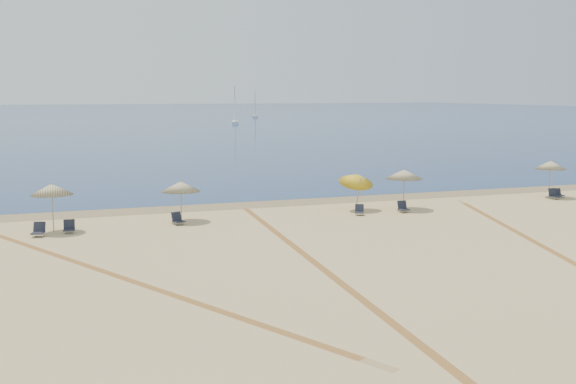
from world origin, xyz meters
name	(u,v)px	position (x,y,z in m)	size (l,w,h in m)	color
ground	(500,329)	(0.00, 0.00, 0.00)	(160.00, 160.00, 0.00)	tan
ocean	(102,113)	(0.00, 225.00, 0.01)	(500.00, 500.00, 0.00)	#0C2151
wet_sand	(268,203)	(0.00, 24.00, 0.00)	(500.00, 500.00, 0.00)	olive
umbrella_1	(52,189)	(-12.83, 19.03, 2.18)	(2.09, 2.09, 2.52)	gray
umbrella_2	(181,186)	(-6.23, 19.79, 1.93)	(2.12, 2.12, 2.27)	gray
umbrella_3	(356,179)	(4.27, 19.90, 1.92)	(2.06, 2.13, 2.53)	gray
umbrella_4	(404,174)	(7.15, 19.36, 2.14)	(2.23, 2.23, 2.48)	gray
umbrella_5	(551,165)	(18.72, 20.45, 2.19)	(2.04, 2.04, 2.53)	gray
chair_2	(39,230)	(-13.51, 18.15, 0.31)	(0.75, 0.82, 0.70)	black
chair_3	(69,227)	(-12.09, 18.53, 0.29)	(0.59, 0.68, 0.66)	black
chair_4	(178,219)	(-6.56, 18.96, 0.29)	(0.73, 0.79, 0.66)	black
chair_5	(359,210)	(3.83, 18.46, 0.27)	(0.70, 0.75, 0.61)	black
chair_6	(403,207)	(6.65, 18.48, 0.29)	(0.58, 0.67, 0.67)	black
chair_7	(554,194)	(18.51, 19.73, 0.31)	(0.60, 0.70, 0.70)	black
chair_8	(559,193)	(19.32, 20.23, 0.26)	(0.52, 0.60, 0.59)	black
sailboat_0	(235,112)	(24.72, 132.84, 2.60)	(2.74, 5.96, 8.60)	white
sailboat_1	(255,109)	(40.05, 170.54, 2.45)	(3.00, 5.60, 8.10)	white
tire_tracks	(328,261)	(-1.85, 9.15, 0.00)	(56.05, 41.17, 0.00)	tan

